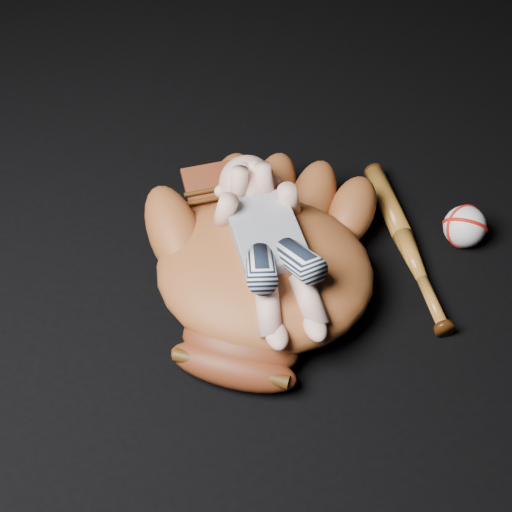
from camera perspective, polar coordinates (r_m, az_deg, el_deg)
name	(u,v)px	position (r m, az deg, el deg)	size (l,w,h in m)	color
baseball_glove	(265,263)	(1.24, 0.69, -0.54)	(0.48, 0.54, 0.17)	brown
newborn_baby	(271,244)	(1.19, 1.19, 0.99)	(0.18, 0.39, 0.16)	#D8A08B
baseball_bat	(406,244)	(1.39, 11.93, 0.96)	(0.04, 0.43, 0.04)	#9C5E1E
baseball	(465,227)	(1.42, 16.36, 2.28)	(0.08, 0.08, 0.08)	silver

